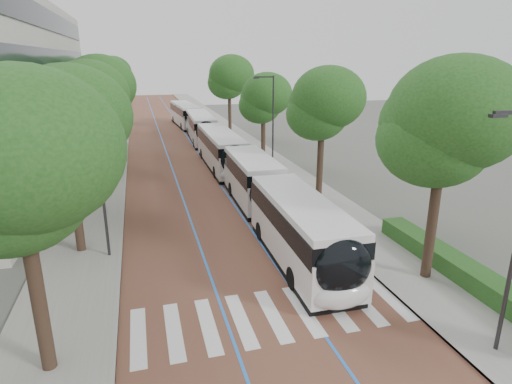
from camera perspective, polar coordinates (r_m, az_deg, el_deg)
The scene contains 18 objects.
ground at distance 16.26m, azimuth 2.64°, elevation -18.09°, with size 160.00×160.00×0.00m, color #51544C.
road at distance 53.58m, azimuth -10.71°, elevation 6.91°, with size 11.00×140.00×0.02m, color brown.
sidewalk_left at distance 53.51m, azimuth -18.77°, elevation 6.33°, with size 4.00×140.00×0.12m, color gray.
sidewalk_right at distance 54.67m, azimuth -2.80°, elevation 7.44°, with size 4.00×140.00×0.12m, color gray.
kerb_left at distance 53.42m, azimuth -16.73°, elevation 6.50°, with size 0.20×140.00×0.14m, color gray.
kerb_right at distance 54.29m, azimuth -4.77°, elevation 7.33°, with size 0.20×140.00×0.14m, color gray.
zebra_crossing at distance 17.09m, azimuth 2.23°, elevation -16.05°, with size 10.55×3.60×0.01m.
lane_line_left at distance 53.47m, azimuth -12.42°, elevation 6.80°, with size 0.12×126.00×0.01m, color blue.
lane_line_right at distance 53.72m, azimuth -9.00°, elevation 7.04°, with size 0.12×126.00×0.01m, color blue.
hedge at distance 20.35m, azimuth 28.34°, elevation -10.87°, with size 1.20×14.00×0.80m, color #194819.
streetlight_far at distance 36.52m, azimuth 2.02°, elevation 10.07°, with size 1.82×0.20×8.00m.
lamp_post_left at distance 21.34m, azimuth -19.99°, elevation 1.87°, with size 0.14×0.14×8.00m, color #2C2C2E.
trees_left at distance 38.20m, azimuth -20.75°, elevation 12.00°, with size 6.26×60.32×9.29m.
trees_right at distance 38.39m, azimuth 2.81°, elevation 12.91°, with size 5.90×47.66×9.44m.
lead_bus at distance 23.81m, azimuth 2.80°, elevation -1.80°, with size 2.85×18.44×3.20m.
bus_queued_0 at distance 38.35m, azimuth -4.62°, elevation 5.53°, with size 2.58×12.41×3.20m.
bus_queued_1 at distance 51.56m, azimuth -7.34°, elevation 8.48°, with size 2.99×12.48×3.20m.
bus_queued_2 at distance 63.77m, azimuth -9.36°, elevation 10.07°, with size 3.29×12.53×3.20m.
Camera 1 is at (-4.19, -12.58, 9.42)m, focal length 30.00 mm.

